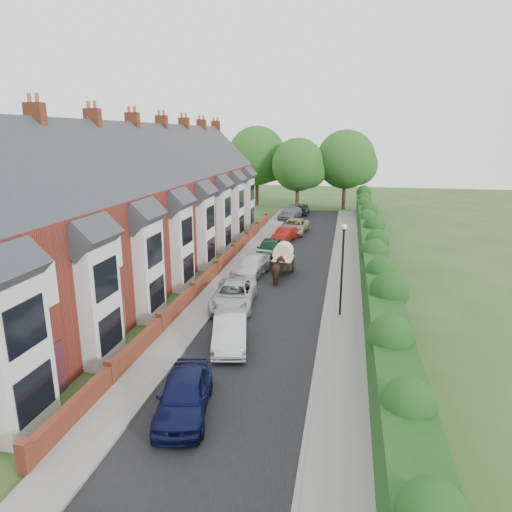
{
  "coord_description": "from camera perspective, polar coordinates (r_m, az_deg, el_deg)",
  "views": [
    {
      "loc": [
        3.5,
        -19.75,
        9.65
      ],
      "look_at": [
        -2.02,
        7.62,
        2.2
      ],
      "focal_mm": 32.0,
      "sensor_mm": 36.0,
      "label": 1
    }
  ],
  "objects": [
    {
      "name": "car_green",
      "position": [
        36.49,
        1.73,
        0.9
      ],
      "size": [
        1.94,
        4.72,
        1.6
      ],
      "primitive_type": "imported",
      "rotation": [
        0.0,
        0.0,
        -0.01
      ],
      "color": "black",
      "rests_on": "ground"
    },
    {
      "name": "car_red",
      "position": [
        42.54,
        3.64,
        2.71
      ],
      "size": [
        2.22,
        4.19,
        1.31
      ],
      "primitive_type": "imported",
      "rotation": [
        0.0,
        0.0,
        -0.22
      ],
      "color": "maroon",
      "rests_on": "ground"
    },
    {
      "name": "garden_wall_row",
      "position": [
        32.37,
        -4.96,
        -1.61
      ],
      "size": [
        0.35,
        40.35,
        1.1
      ],
      "color": "brown",
      "rests_on": "ground"
    },
    {
      "name": "car_grey",
      "position": [
        53.9,
        4.32,
        5.37
      ],
      "size": [
        2.78,
        5.24,
        1.45
      ],
      "primitive_type": "imported",
      "rotation": [
        0.0,
        0.0,
        -0.16
      ],
      "color": "slate",
      "rests_on": "ground"
    },
    {
      "name": "car_black",
      "position": [
        57.23,
        5.78,
        5.86
      ],
      "size": [
        1.7,
        4.07,
        1.38
      ],
      "primitive_type": "imported",
      "rotation": [
        0.0,
        0.0,
        -0.02
      ],
      "color": "black",
      "rests_on": "ground"
    },
    {
      "name": "tree_far_right",
      "position": [
        61.92,
        11.5,
        11.56
      ],
      "size": [
        7.98,
        7.6,
        10.31
      ],
      "color": "#332316",
      "rests_on": "ground"
    },
    {
      "name": "ground",
      "position": [
        22.26,
        1.24,
        -10.76
      ],
      "size": [
        140.0,
        140.0,
        0.0
      ],
      "primitive_type": "plane",
      "color": "#2D4C1E",
      "rests_on": "ground"
    },
    {
      "name": "hedge",
      "position": [
        31.85,
        14.43,
        -0.18
      ],
      "size": [
        2.1,
        58.0,
        2.85
      ],
      "color": "#173310",
      "rests_on": "ground"
    },
    {
      "name": "car_navy",
      "position": [
        17.08,
        -8.98,
        -16.72
      ],
      "size": [
        2.54,
        4.61,
        1.48
      ],
      "primitive_type": "imported",
      "rotation": [
        0.0,
        0.0,
        0.19
      ],
      "color": "#0B0E33",
      "rests_on": "ground"
    },
    {
      "name": "horse_cart",
      "position": [
        32.42,
        3.42,
        -0.02
      ],
      "size": [
        1.42,
        3.15,
        2.27
      ],
      "color": "black",
      "rests_on": "ground"
    },
    {
      "name": "pavement_house_side",
      "position": [
        33.16,
        -2.8,
        -1.89
      ],
      "size": [
        1.7,
        58.0,
        0.12
      ],
      "primitive_type": "cube",
      "color": "gray",
      "rests_on": "ground"
    },
    {
      "name": "kerb_hedge_side",
      "position": [
        32.23,
        9.19,
        -2.56
      ],
      "size": [
        0.18,
        58.0,
        0.13
      ],
      "primitive_type": "cube",
      "color": "gray",
      "rests_on": "ground"
    },
    {
      "name": "tree_far_back",
      "position": [
        64.05,
        0.5,
        12.23
      ],
      "size": [
        8.4,
        8.0,
        10.82
      ],
      "color": "#332316",
      "rests_on": "ground"
    },
    {
      "name": "car_white",
      "position": [
        32.3,
        -0.58,
        -1.19
      ],
      "size": [
        2.57,
        4.9,
        1.36
      ],
      "primitive_type": "imported",
      "rotation": [
        0.0,
        0.0,
        -0.15
      ],
      "color": "silver",
      "rests_on": "ground"
    },
    {
      "name": "car_silver_a",
      "position": [
        21.74,
        -3.25,
        -9.34
      ],
      "size": [
        2.42,
        4.59,
        1.44
      ],
      "primitive_type": "imported",
      "rotation": [
        0.0,
        0.0,
        0.22
      ],
      "color": "#AEAFB3",
      "rests_on": "ground"
    },
    {
      "name": "kerb_house_side",
      "position": [
        32.98,
        -1.46,
        -1.96
      ],
      "size": [
        0.18,
        58.0,
        0.13
      ],
      "primitive_type": "cube",
      "color": "gray",
      "rests_on": "ground"
    },
    {
      "name": "lamppost",
      "position": [
        24.59,
        10.77,
        -0.3
      ],
      "size": [
        0.32,
        0.32,
        5.16
      ],
      "color": "black",
      "rests_on": "ground"
    },
    {
      "name": "road",
      "position": [
        32.48,
        3.8,
        -2.36
      ],
      "size": [
        6.0,
        58.0,
        0.02
      ],
      "primitive_type": "cube",
      "color": "black",
      "rests_on": "ground"
    },
    {
      "name": "car_beige",
      "position": [
        46.09,
        4.83,
        3.71
      ],
      "size": [
        2.74,
        5.28,
        1.42
      ],
      "primitive_type": "imported",
      "rotation": [
        0.0,
        0.0,
        -0.08
      ],
      "color": "tan",
      "rests_on": "ground"
    },
    {
      "name": "tree_far_left",
      "position": [
        60.27,
        5.61,
        11.13
      ],
      "size": [
        7.14,
        6.8,
        9.29
      ],
      "color": "#332316",
      "rests_on": "ground"
    },
    {
      "name": "terrace_row",
      "position": [
        33.43,
        -14.29,
        5.57
      ],
      "size": [
        9.05,
        40.5,
        11.5
      ],
      "color": "maroon",
      "rests_on": "ground"
    },
    {
      "name": "pavement_hedge_side",
      "position": [
        32.22,
        11.06,
        -2.67
      ],
      "size": [
        2.2,
        58.0,
        0.12
      ],
      "primitive_type": "cube",
      "color": "gray",
      "rests_on": "ground"
    },
    {
      "name": "car_silver_b",
      "position": [
        26.38,
        -2.81,
        -4.91
      ],
      "size": [
        2.81,
        5.25,
        1.4
      ],
      "primitive_type": "imported",
      "rotation": [
        0.0,
        0.0,
        0.1
      ],
      "color": "#B1B4B9",
      "rests_on": "ground"
    },
    {
      "name": "horse",
      "position": [
        30.48,
        2.83,
        -1.86
      ],
      "size": [
        1.17,
        2.11,
        1.7
      ],
      "primitive_type": "imported",
      "rotation": [
        0.0,
        0.0,
        3.28
      ],
      "color": "#442719",
      "rests_on": "ground"
    }
  ]
}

